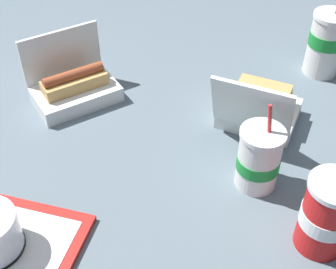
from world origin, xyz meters
TOP-DOWN VIEW (x-y plane):
  - ground_plane at (0.00, 0.00)m, footprint 3.20×3.20m
  - clamshell_hotdog_back at (0.12, 0.28)m, footprint 0.24×0.24m
  - clamshell_sandwich_left at (0.18, -0.18)m, footprint 0.22×0.20m
  - soda_cup_left at (-0.13, -0.35)m, footprint 0.09×0.09m
  - soda_cup_corner at (-0.02, -0.21)m, footprint 0.09×0.09m
  - soda_cup_center at (0.45, -0.30)m, footprint 0.10×0.10m

SIDE VIEW (x-z plane):
  - ground_plane at x=0.00m, z-range 0.00..0.00m
  - clamshell_hotdog_back at x=0.12m, z-range -0.04..0.12m
  - clamshell_sandwich_left at x=0.18m, z-range -0.05..0.13m
  - soda_cup_corner at x=-0.02m, z-range -0.03..0.17m
  - soda_cup_left at x=-0.13m, z-range -0.03..0.19m
  - soda_cup_center at x=0.45m, z-range -0.03..0.21m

